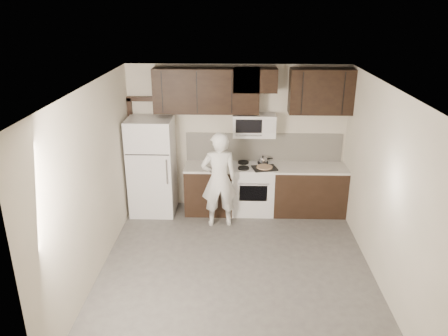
{
  "coord_description": "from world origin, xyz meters",
  "views": [
    {
      "loc": [
        -0.01,
        -5.52,
        3.72
      ],
      "look_at": [
        -0.2,
        0.9,
        1.26
      ],
      "focal_mm": 35.0,
      "sensor_mm": 36.0,
      "label": 1
    }
  ],
  "objects_px": {
    "stove": "(253,189)",
    "microwave": "(254,125)",
    "person": "(219,180)",
    "refrigerator": "(152,166)"
  },
  "relations": [
    {
      "from": "refrigerator",
      "to": "person",
      "type": "distance_m",
      "value": 1.34
    },
    {
      "from": "microwave",
      "to": "person",
      "type": "height_order",
      "value": "microwave"
    },
    {
      "from": "person",
      "to": "microwave",
      "type": "bearing_deg",
      "value": -141.41
    },
    {
      "from": "refrigerator",
      "to": "person",
      "type": "bearing_deg",
      "value": -21.35
    },
    {
      "from": "person",
      "to": "refrigerator",
      "type": "bearing_deg",
      "value": -29.94
    },
    {
      "from": "stove",
      "to": "person",
      "type": "xyz_separation_m",
      "value": [
        -0.61,
        -0.54,
        0.39
      ]
    },
    {
      "from": "refrigerator",
      "to": "stove",
      "type": "bearing_deg",
      "value": 1.51
    },
    {
      "from": "stove",
      "to": "refrigerator",
      "type": "relative_size",
      "value": 0.52
    },
    {
      "from": "stove",
      "to": "refrigerator",
      "type": "height_order",
      "value": "refrigerator"
    },
    {
      "from": "stove",
      "to": "microwave",
      "type": "distance_m",
      "value": 1.2
    }
  ]
}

